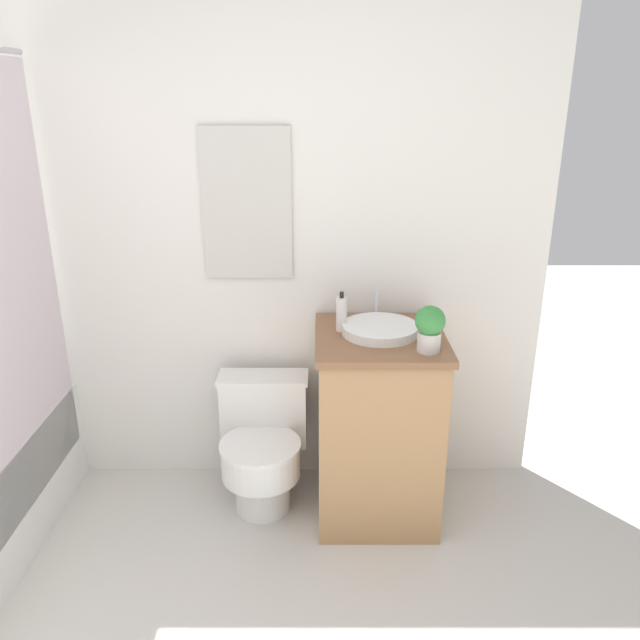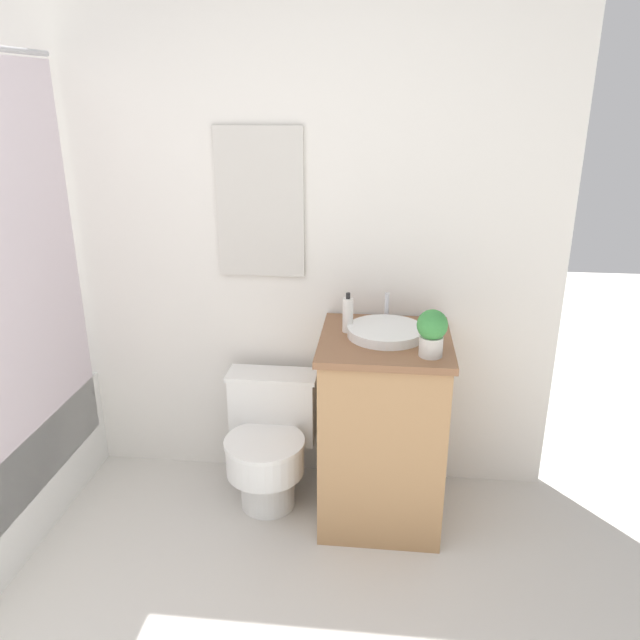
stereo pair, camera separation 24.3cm
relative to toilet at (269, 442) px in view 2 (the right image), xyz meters
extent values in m
cube|color=white|center=(-0.40, 0.28, 0.95)|extent=(3.39, 0.05, 2.50)
cube|color=beige|center=(-0.06, 0.24, 1.06)|extent=(0.39, 0.02, 0.66)
cube|color=beige|center=(-0.06, 0.24, 1.06)|extent=(0.36, 0.01, 0.63)
cylinder|color=white|center=(0.00, -0.06, -0.20)|extent=(0.25, 0.25, 0.21)
cylinder|color=white|center=(0.00, -0.10, -0.02)|extent=(0.35, 0.35, 0.14)
cylinder|color=white|center=(0.00, -0.10, 0.06)|extent=(0.36, 0.36, 0.02)
cube|color=white|center=(0.00, 0.12, 0.11)|extent=(0.40, 0.16, 0.32)
cube|color=white|center=(0.00, 0.12, 0.28)|extent=(0.42, 0.17, 0.02)
cube|color=#AD7F51|center=(0.52, -0.04, 0.11)|extent=(0.52, 0.54, 0.83)
cube|color=brown|center=(0.52, -0.04, 0.54)|extent=(0.55, 0.57, 0.03)
cylinder|color=white|center=(0.52, -0.02, 0.58)|extent=(0.32, 0.32, 0.04)
cylinder|color=silver|center=(0.52, 0.16, 0.62)|extent=(0.02, 0.02, 0.13)
cylinder|color=silver|center=(0.36, 0.01, 0.63)|extent=(0.04, 0.04, 0.15)
cylinder|color=black|center=(0.36, 0.01, 0.72)|extent=(0.02, 0.02, 0.02)
cylinder|color=beige|center=(0.69, -0.21, 0.60)|extent=(0.09, 0.09, 0.08)
sphere|color=#3D8E42|center=(0.69, -0.21, 0.69)|extent=(0.12, 0.12, 0.12)
camera|label=1|loc=(0.26, -2.48, 1.52)|focal=35.00mm
camera|label=2|loc=(0.51, -2.47, 1.52)|focal=35.00mm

